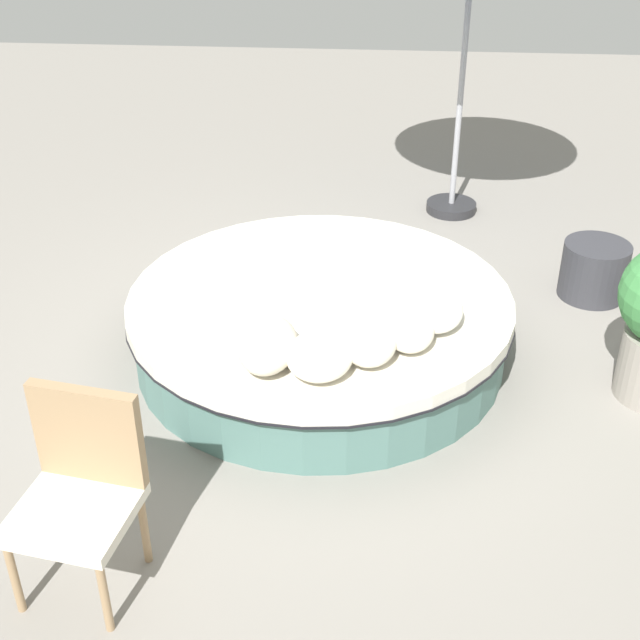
# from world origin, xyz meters

# --- Properties ---
(ground_plane) EXTENTS (16.00, 16.00, 0.00)m
(ground_plane) POSITION_xyz_m (0.00, 0.00, 0.00)
(ground_plane) COLOR gray
(round_bed) EXTENTS (2.47, 2.47, 0.46)m
(round_bed) POSITION_xyz_m (0.00, 0.00, 0.24)
(round_bed) COLOR #4C726B
(round_bed) RESTS_ON ground_plane
(throw_pillow_0) EXTENTS (0.54, 0.33, 0.21)m
(throw_pillow_0) POSITION_xyz_m (-0.76, 0.23, 0.56)
(throw_pillow_0) COLOR beige
(throw_pillow_0) RESTS_ON round_bed
(throw_pillow_1) EXTENTS (0.44, 0.37, 0.20)m
(throw_pillow_1) POSITION_xyz_m (-0.84, -0.06, 0.56)
(throw_pillow_1) COLOR silver
(throw_pillow_1) RESTS_ON round_bed
(throw_pillow_2) EXTENTS (0.43, 0.32, 0.21)m
(throw_pillow_2) POSITION_xyz_m (-0.68, -0.33, 0.56)
(throw_pillow_2) COLOR silver
(throw_pillow_2) RESTS_ON round_bed
(throw_pillow_3) EXTENTS (0.42, 0.30, 0.18)m
(throw_pillow_3) POSITION_xyz_m (-0.51, -0.56, 0.55)
(throw_pillow_3) COLOR silver
(throw_pillow_3) RESTS_ON round_bed
(throw_pillow_4) EXTENTS (0.48, 0.35, 0.19)m
(throw_pillow_4) POSITION_xyz_m (-0.28, -0.71, 0.55)
(throw_pillow_4) COLOR white
(throw_pillow_4) RESTS_ON round_bed
(patio_chair) EXTENTS (0.58, 0.60, 0.98)m
(patio_chair) POSITION_xyz_m (-1.93, 0.93, 0.56)
(patio_chair) COLOR #997A56
(patio_chair) RESTS_ON ground_plane
(side_table) EXTENTS (0.48, 0.48, 0.42)m
(side_table) POSITION_xyz_m (0.96, -1.94, 0.21)
(side_table) COLOR #333338
(side_table) RESTS_ON ground_plane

